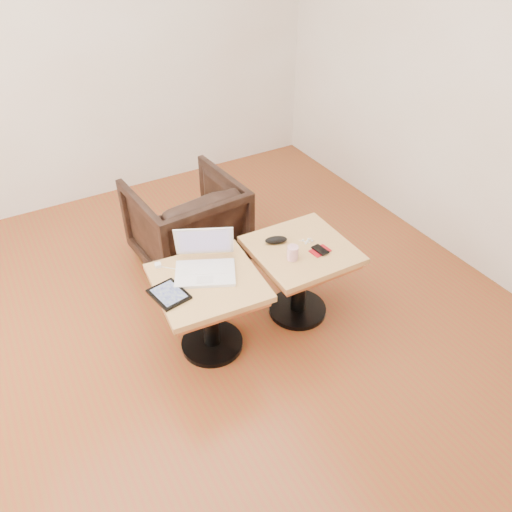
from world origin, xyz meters
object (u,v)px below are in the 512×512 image
side_table_right (300,264)px  laptop (205,263)px  striped_cup (293,253)px  side_table_left (209,297)px  armchair (187,223)px

side_table_right → laptop: 0.67m
side_table_right → striped_cup: (-0.12, -0.07, 0.19)m
side_table_left → armchair: (0.25, 0.92, -0.07)m
side_table_left → side_table_right: (0.66, -0.01, 0.00)m
side_table_left → armchair: armchair is taller
side_table_left → armchair: size_ratio=0.87×
side_table_right → armchair: 1.02m
side_table_left → striped_cup: (0.55, -0.08, 0.19)m
laptop → striped_cup: laptop is taller
laptop → armchair: size_ratio=0.60×
side_table_right → laptop: bearing=171.3°
side_table_left → armchair: 0.96m
side_table_left → laptop: (0.03, 0.10, 0.19)m
side_table_right → side_table_left: bearing=-180.0°
side_table_right → armchair: armchair is taller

